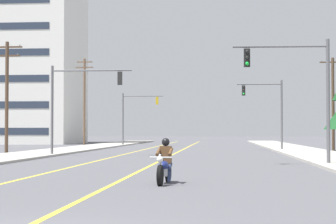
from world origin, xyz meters
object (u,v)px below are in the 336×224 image
traffic_signal_near_left (76,95)px  traffic_signal_near_right (300,82)px  utility_pole_left_near (7,93)px  utility_pole_left_far (84,99)px  traffic_signal_mid_right (269,105)px  utility_pole_right_far (333,102)px  motorcycle_with_rider (165,165)px  traffic_signal_mid_left (135,111)px

traffic_signal_near_left → traffic_signal_near_right: bearing=-38.9°
utility_pole_left_near → utility_pole_left_far: size_ratio=0.81×
traffic_signal_near_right → traffic_signal_near_left: same height
utility_pole_left_near → utility_pole_left_far: bearing=90.6°
traffic_signal_near_left → traffic_signal_mid_right: size_ratio=1.00×
traffic_signal_near_right → utility_pole_right_far: bearing=76.4°
traffic_signal_near_left → traffic_signal_mid_right: bearing=43.4°
utility_pole_right_far → traffic_signal_mid_right: bearing=-173.3°
motorcycle_with_rider → traffic_signal_mid_left: traffic_signal_mid_left is taller
traffic_signal_near_right → utility_pole_left_near: utility_pole_left_near is taller
motorcycle_with_rider → traffic_signal_mid_right: size_ratio=0.35×
traffic_signal_mid_right → traffic_signal_near_right: bearing=-90.9°
traffic_signal_near_left → utility_pole_left_near: size_ratio=0.74×
traffic_signal_mid_right → traffic_signal_near_left: bearing=-136.6°
traffic_signal_mid_right → utility_pole_right_far: bearing=6.7°
utility_pole_left_near → motorcycle_with_rider: bearing=-60.9°
motorcycle_with_rider → traffic_signal_near_right: bearing=62.4°
utility_pole_left_near → utility_pole_right_far: 28.03m
traffic_signal_mid_right → utility_pole_left_far: utility_pole_left_far is taller
motorcycle_with_rider → traffic_signal_mid_right: (6.12, 35.47, 3.46)m
traffic_signal_near_left → utility_pole_right_far: bearing=35.3°
traffic_signal_mid_right → utility_pole_left_near: (-20.16, -10.20, 0.50)m
traffic_signal_mid_right → traffic_signal_mid_left: same height
traffic_signal_near_right → utility_pole_right_far: 25.90m
traffic_signal_near_left → utility_pole_left_far: 31.96m
traffic_signal_near_left → utility_pole_left_far: (-6.27, 31.31, 1.41)m
traffic_signal_mid_left → traffic_signal_near_left: bearing=-89.7°
utility_pole_left_far → utility_pole_left_near: bearing=-89.4°
traffic_signal_mid_left → utility_pole_right_far: 26.10m
traffic_signal_near_left → utility_pole_right_far: utility_pole_right_far is taller
utility_pole_left_near → traffic_signal_mid_right: bearing=26.8°
motorcycle_with_rider → utility_pole_left_far: (-14.35, 53.38, 4.97)m
traffic_signal_near_right → traffic_signal_mid_right: bearing=89.1°
traffic_signal_near_right → traffic_signal_mid_left: (-13.94, 41.93, 0.01)m
utility_pole_right_far → utility_pole_left_far: (-26.14, 17.24, 1.23)m
traffic_signal_mid_right → traffic_signal_mid_left: 22.56m
traffic_signal_mid_right → utility_pole_left_far: bearing=138.8°
traffic_signal_near_right → traffic_signal_mid_left: same height
traffic_signal_near_left → motorcycle_with_rider: bearing=-69.9°
utility_pole_left_far → traffic_signal_mid_right: bearing=-41.2°
utility_pole_right_far → utility_pole_left_far: utility_pole_left_far is taller
traffic_signal_near_left → utility_pole_left_near: (-5.97, 3.21, 0.40)m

